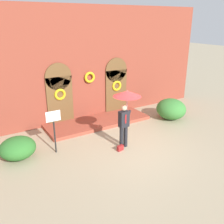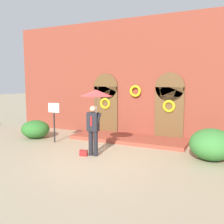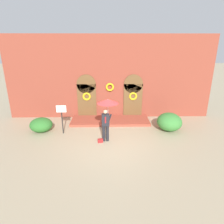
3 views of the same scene
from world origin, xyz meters
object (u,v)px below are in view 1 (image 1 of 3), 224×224
at_px(shrub_right, 171,109).
at_px(sign_post, 54,125).
at_px(shrub_left, 18,148).
at_px(person_with_umbrella, 126,102).
at_px(handbag, 120,148).

bearing_deg(shrub_right, sign_post, -177.07).
bearing_deg(shrub_left, person_with_umbrella, -17.96).
height_order(handbag, sign_post, sign_post).
xyz_separation_m(handbag, shrub_left, (-3.59, 1.49, 0.31)).
bearing_deg(handbag, person_with_umbrella, 16.68).
bearing_deg(shrub_left, sign_post, -12.14).
height_order(sign_post, shrub_right, sign_post).
distance_m(person_with_umbrella, sign_post, 2.90).
relative_size(person_with_umbrella, shrub_left, 1.77).
bearing_deg(shrub_left, shrub_right, 0.26).
distance_m(sign_post, shrub_left, 1.57).
xyz_separation_m(sign_post, shrub_right, (6.37, 0.33, -0.63)).
xyz_separation_m(shrub_left, shrub_right, (7.72, 0.04, 0.11)).
xyz_separation_m(handbag, sign_post, (-2.24, 1.20, 1.05)).
bearing_deg(shrub_right, person_with_umbrella, -160.57).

